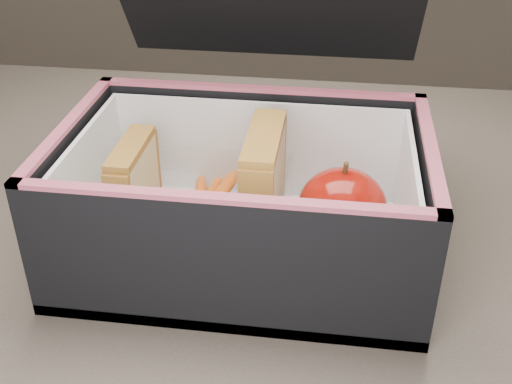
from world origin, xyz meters
TOP-DOWN VIEW (x-y plane):
  - kitchen_table at (0.00, 0.00)m, footprint 1.20×0.80m
  - lunch_bag at (0.02, -0.05)m, footprint 0.33×0.34m
  - plastic_tub at (-0.02, -0.06)m, footprint 0.16×0.12m
  - sandwich_left at (-0.08, -0.06)m, footprint 0.02×0.08m
  - sandwich_right at (0.04, -0.06)m, footprint 0.03×0.10m
  - carrot_sticks at (-0.01, -0.04)m, footprint 0.05×0.12m
  - paper_napkin at (0.11, -0.05)m, footprint 0.08×0.09m
  - red_apple at (0.11, -0.06)m, footprint 0.10×0.10m

SIDE VIEW (x-z plane):
  - kitchen_table at x=0.00m, z-range 0.28..1.03m
  - paper_napkin at x=0.11m, z-range 0.77..0.77m
  - carrot_sticks at x=-0.01m, z-range 0.77..0.80m
  - plastic_tub at x=-0.02m, z-range 0.77..0.83m
  - red_apple at x=0.11m, z-range 0.77..0.85m
  - sandwich_left at x=-0.08m, z-range 0.77..0.86m
  - lunch_bag at x=0.02m, z-range 0.67..0.97m
  - sandwich_right at x=0.04m, z-range 0.77..0.88m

